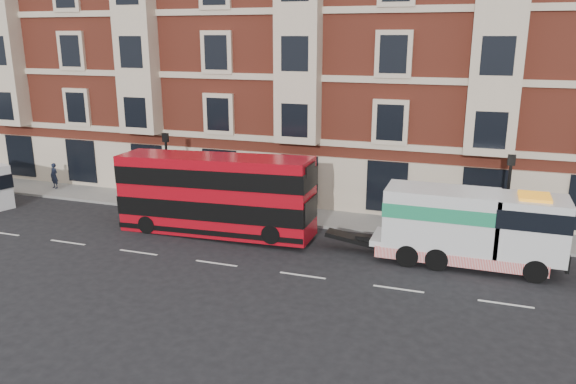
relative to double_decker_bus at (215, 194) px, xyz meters
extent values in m
plane|color=black|center=(1.69, -3.46, -2.14)|extent=(120.00, 120.00, 0.00)
cube|color=slate|center=(1.69, 4.04, -2.06)|extent=(90.00, 3.00, 0.15)
cube|color=brown|center=(2.19, 11.54, 6.86)|extent=(45.00, 12.00, 18.00)
cylinder|color=black|center=(-4.31, 2.74, 0.01)|extent=(0.14, 0.14, 4.00)
cube|color=black|center=(-4.31, 2.74, 2.11)|extent=(0.35, 0.15, 0.50)
cylinder|color=black|center=(13.69, 2.74, 0.01)|extent=(0.14, 0.14, 4.00)
cube|color=black|center=(13.69, 2.74, 2.11)|extent=(0.35, 0.15, 0.50)
cube|color=#A30914|center=(0.00, 0.00, -0.05)|extent=(9.93, 2.22, 3.90)
cube|color=black|center=(0.00, 0.00, -0.63)|extent=(9.97, 2.28, 0.93)
cube|color=black|center=(0.00, 0.00, 0.97)|extent=(9.97, 2.28, 0.89)
cylinder|color=black|center=(-3.37, -1.00, -1.68)|extent=(0.92, 0.28, 0.92)
cylinder|color=black|center=(-3.37, 1.00, -1.68)|extent=(0.92, 0.28, 0.92)
cylinder|color=black|center=(3.37, -1.00, -1.41)|extent=(0.92, 0.28, 0.92)
cylinder|color=black|center=(3.37, 1.00, -1.41)|extent=(0.92, 0.28, 0.92)
cube|color=silver|center=(12.00, 0.00, -1.30)|extent=(7.98, 2.04, 0.27)
cube|color=silver|center=(14.57, 0.00, -0.14)|extent=(2.84, 2.22, 2.57)
cube|color=silver|center=(10.94, 0.00, -0.10)|extent=(4.79, 2.22, 2.57)
cube|color=#1C7F55|center=(10.94, 0.00, 0.35)|extent=(4.83, 2.26, 0.62)
cube|color=red|center=(11.82, 0.00, -1.61)|extent=(7.09, 2.28, 0.49)
cylinder|color=black|center=(14.84, -1.00, -1.65)|extent=(0.98, 0.31, 0.98)
cylinder|color=black|center=(14.84, 1.00, -1.65)|extent=(0.98, 0.31, 0.98)
cylinder|color=black|center=(10.94, -1.00, -1.65)|extent=(0.98, 0.35, 0.98)
cylinder|color=black|center=(10.94, 1.00, -1.65)|extent=(0.98, 0.35, 0.98)
cylinder|color=black|center=(9.69, -1.00, -1.65)|extent=(0.98, 0.35, 0.98)
cylinder|color=black|center=(9.69, 1.00, -1.65)|extent=(0.98, 0.35, 0.98)
cylinder|color=black|center=(-13.93, 0.47, -1.76)|extent=(0.79, 0.47, 0.75)
imported|color=#181D30|center=(-13.60, 4.18, -1.17)|extent=(0.67, 0.50, 1.64)
camera|label=1|loc=(12.19, -24.21, 7.56)|focal=35.00mm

